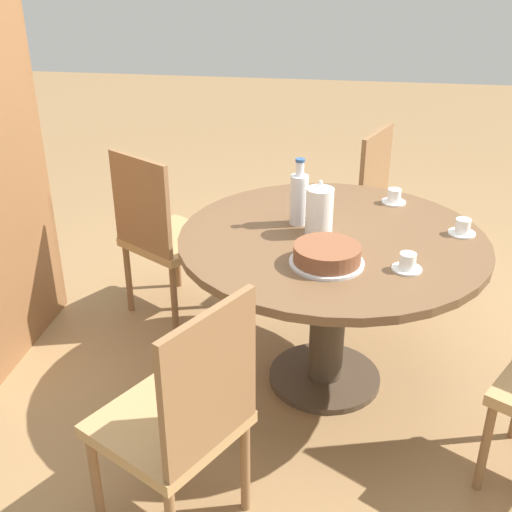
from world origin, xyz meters
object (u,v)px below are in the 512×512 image
(cup_a, at_px, (394,197))
(water_bottle, at_px, (299,198))
(coffee_pot, at_px, (319,209))
(cup_b, at_px, (462,228))
(cake_main, at_px, (327,255))
(chair_b, at_px, (394,211))
(chair_c, at_px, (163,233))
(cup_c, at_px, (407,263))
(chair_d, at_px, (181,417))

(cup_a, bearing_deg, water_bottle, 126.35)
(coffee_pot, xyz_separation_m, cup_b, (0.08, -0.59, -0.08))
(cake_main, height_order, cup_b, cake_main)
(water_bottle, height_order, cake_main, water_bottle)
(chair_b, relative_size, chair_c, 1.00)
(chair_c, bearing_deg, cup_b, -162.66)
(chair_c, xyz_separation_m, cup_c, (-0.73, -1.16, 0.28))
(cup_a, xyz_separation_m, cup_b, (-0.31, -0.27, 0.00))
(cup_a, bearing_deg, chair_c, 87.52)
(chair_b, xyz_separation_m, cup_a, (-0.53, 0.05, 0.28))
(chair_b, height_order, chair_c, same)
(chair_d, bearing_deg, water_bottle, -165.88)
(chair_d, relative_size, cup_c, 8.09)
(cup_a, relative_size, cup_c, 1.00)
(water_bottle, bearing_deg, cup_a, -53.65)
(cake_main, distance_m, cup_b, 0.65)
(coffee_pot, bearing_deg, cup_c, -129.24)
(cup_b, xyz_separation_m, cup_c, (-0.36, 0.24, 0.00))
(cake_main, bearing_deg, cup_c, -90.67)
(chair_c, bearing_deg, cake_main, 171.93)
(water_bottle, height_order, cup_b, water_bottle)
(cake_main, bearing_deg, coffee_pot, 9.94)
(chair_b, bearing_deg, cake_main, -172.90)
(coffee_pot, bearing_deg, chair_b, -22.02)
(chair_c, height_order, cup_c, chair_c)
(coffee_pot, height_order, cake_main, coffee_pot)
(cake_main, distance_m, cup_c, 0.30)
(chair_c, bearing_deg, coffee_pot, -176.68)
(cup_c, bearing_deg, chair_d, 131.81)
(coffee_pot, distance_m, cake_main, 0.29)
(chair_d, distance_m, coffee_pot, 1.05)
(chair_d, relative_size, cake_main, 3.20)
(water_bottle, distance_m, cup_c, 0.58)
(water_bottle, xyz_separation_m, cup_a, (0.31, -0.42, -0.09))
(chair_d, height_order, cup_a, chair_d)
(coffee_pot, xyz_separation_m, cup_c, (-0.28, -0.35, -0.08))
(cup_a, bearing_deg, cake_main, 157.74)
(chair_b, distance_m, cup_c, 1.24)
(chair_c, relative_size, cup_a, 8.09)
(chair_b, xyz_separation_m, cup_c, (-1.20, 0.03, 0.28))
(chair_b, distance_m, cup_a, 0.60)
(chair_b, height_order, cake_main, chair_b)
(cake_main, bearing_deg, chair_c, 50.09)
(chair_c, relative_size, cake_main, 3.20)
(chair_c, relative_size, coffee_pot, 3.91)
(water_bottle, bearing_deg, coffee_pot, -133.10)
(chair_c, distance_m, water_bottle, 0.89)
(water_bottle, xyz_separation_m, cake_main, (-0.37, -0.14, -0.08))
(water_bottle, relative_size, cup_c, 2.57)
(chair_c, relative_size, cup_c, 8.09)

